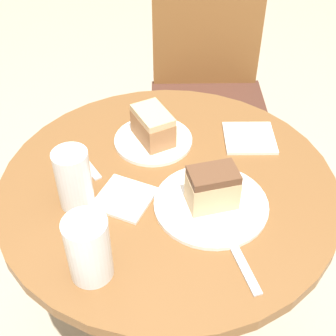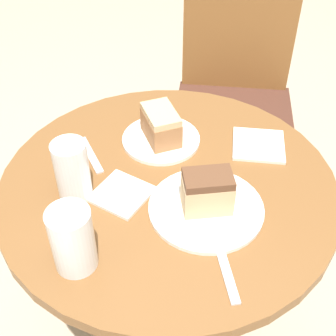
{
  "view_description": "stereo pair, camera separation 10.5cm",
  "coord_description": "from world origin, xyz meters",
  "px_view_note": "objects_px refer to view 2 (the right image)",
  "views": [
    {
      "loc": [
        0.13,
        -0.77,
        1.47
      ],
      "look_at": [
        0.0,
        0.0,
        0.77
      ],
      "focal_mm": 50.0,
      "sensor_mm": 36.0,
      "label": 1
    },
    {
      "loc": [
        0.23,
        -0.75,
        1.47
      ],
      "look_at": [
        0.0,
        0.0,
        0.77
      ],
      "focal_mm": 50.0,
      "sensor_mm": 36.0,
      "label": 2
    }
  ],
  "objects_px": {
    "plate_far": "(161,139)",
    "cake_slice_near": "(207,192)",
    "glass_lemonade": "(73,173)",
    "glass_water": "(73,242)",
    "chair": "(235,96)",
    "plate_near": "(206,208)",
    "cake_slice_far": "(161,125)"
  },
  "relations": [
    {
      "from": "plate_far",
      "to": "plate_near",
      "type": "bearing_deg",
      "value": -50.07
    },
    {
      "from": "plate_far",
      "to": "cake_slice_near",
      "type": "bearing_deg",
      "value": -50.07
    },
    {
      "from": "plate_far",
      "to": "cake_slice_near",
      "type": "relative_size",
      "value": 1.61
    },
    {
      "from": "plate_far",
      "to": "cake_slice_far",
      "type": "height_order",
      "value": "cake_slice_far"
    },
    {
      "from": "chair",
      "to": "cake_slice_far",
      "type": "xyz_separation_m",
      "value": [
        -0.09,
        -0.62,
        0.28
      ]
    },
    {
      "from": "chair",
      "to": "plate_near",
      "type": "xyz_separation_m",
      "value": [
        0.08,
        -0.82,
        0.23
      ]
    },
    {
      "from": "glass_water",
      "to": "chair",
      "type": "bearing_deg",
      "value": 82.98
    },
    {
      "from": "chair",
      "to": "plate_near",
      "type": "relative_size",
      "value": 3.89
    },
    {
      "from": "plate_far",
      "to": "glass_lemonade",
      "type": "height_order",
      "value": "glass_lemonade"
    },
    {
      "from": "chair",
      "to": "glass_water",
      "type": "distance_m",
      "value": 1.07
    },
    {
      "from": "chair",
      "to": "cake_slice_far",
      "type": "bearing_deg",
      "value": -108.86
    },
    {
      "from": "plate_far",
      "to": "glass_water",
      "type": "distance_m",
      "value": 0.41
    },
    {
      "from": "plate_near",
      "to": "cake_slice_near",
      "type": "relative_size",
      "value": 2.04
    },
    {
      "from": "glass_lemonade",
      "to": "glass_water",
      "type": "bearing_deg",
      "value": -63.79
    },
    {
      "from": "cake_slice_far",
      "to": "glass_water",
      "type": "distance_m",
      "value": 0.41
    },
    {
      "from": "plate_near",
      "to": "plate_far",
      "type": "xyz_separation_m",
      "value": [
        -0.17,
        0.2,
        0.0
      ]
    },
    {
      "from": "plate_far",
      "to": "glass_lemonade",
      "type": "bearing_deg",
      "value": -117.36
    },
    {
      "from": "cake_slice_near",
      "to": "cake_slice_far",
      "type": "xyz_separation_m",
      "value": [
        -0.17,
        0.2,
        -0.0
      ]
    },
    {
      "from": "chair",
      "to": "glass_water",
      "type": "height_order",
      "value": "chair"
    },
    {
      "from": "glass_lemonade",
      "to": "plate_far",
      "type": "bearing_deg",
      "value": 62.64
    },
    {
      "from": "chair",
      "to": "plate_near",
      "type": "height_order",
      "value": "chair"
    },
    {
      "from": "cake_slice_near",
      "to": "glass_lemonade",
      "type": "height_order",
      "value": "glass_lemonade"
    },
    {
      "from": "plate_far",
      "to": "cake_slice_far",
      "type": "relative_size",
      "value": 1.47
    },
    {
      "from": "plate_near",
      "to": "glass_lemonade",
      "type": "distance_m",
      "value": 0.3
    },
    {
      "from": "cake_slice_far",
      "to": "glass_lemonade",
      "type": "height_order",
      "value": "glass_lemonade"
    },
    {
      "from": "chair",
      "to": "cake_slice_far",
      "type": "height_order",
      "value": "chair"
    },
    {
      "from": "chair",
      "to": "glass_lemonade",
      "type": "relative_size",
      "value": 6.92
    },
    {
      "from": "cake_slice_near",
      "to": "glass_lemonade",
      "type": "relative_size",
      "value": 0.87
    },
    {
      "from": "cake_slice_near",
      "to": "glass_water",
      "type": "xyz_separation_m",
      "value": [
        -0.2,
        -0.21,
        0.01
      ]
    },
    {
      "from": "plate_far",
      "to": "glass_water",
      "type": "xyz_separation_m",
      "value": [
        -0.04,
        -0.41,
        0.06
      ]
    },
    {
      "from": "chair",
      "to": "plate_near",
      "type": "bearing_deg",
      "value": -95.24
    },
    {
      "from": "plate_near",
      "to": "cake_slice_far",
      "type": "bearing_deg",
      "value": 129.93
    }
  ]
}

